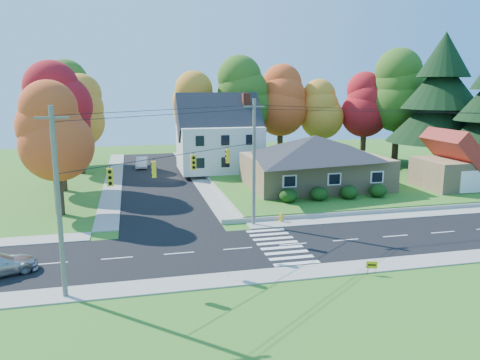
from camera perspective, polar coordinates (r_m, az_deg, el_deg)
The scene contains 25 objects.
ground at distance 33.35m, azimuth 6.50°, elevation -7.81°, with size 120.00×120.00×0.00m, color #3D7923.
road_main at distance 33.35m, azimuth 6.50°, elevation -7.79°, with size 90.00×8.00×0.02m, color black.
road_cross at distance 56.74m, azimuth -10.13°, elevation 0.10°, with size 8.00×44.00×0.02m, color black.
sidewalk_north at distance 37.85m, azimuth 3.95°, elevation -5.36°, with size 90.00×2.00×0.08m, color #9C9A90.
sidewalk_south at distance 28.98m, azimuth 9.87°, elevation -10.83°, with size 90.00×2.00×0.08m, color #9C9A90.
lawn at distance 56.93m, azimuth 11.77°, elevation 0.31°, with size 30.00×30.00×0.50m, color #3D7923.
ranch_house at distance 49.92m, azimuth 9.09°, elevation 2.40°, with size 14.60×10.60×5.40m.
colonial_house at distance 58.97m, azimuth -2.54°, elevation 5.18°, with size 10.40×8.40×9.60m.
garage at distance 53.58m, azimuth 24.75°, elevation 1.64°, with size 7.30×6.30×4.60m.
hedge_row at distance 44.53m, azimuth 11.41°, elevation -1.55°, with size 10.70×1.70×1.27m.
traffic_infrastructure at distance 33.25m, azimuth 5.67°, elevation 1.33°, with size 38.10×10.66×10.00m.
tree_lot_0 at distance 64.28m, azimuth -5.39°, elevation 8.98°, with size 6.72×6.72×12.51m.
tree_lot_1 at distance 64.36m, azimuth 0.10°, elevation 10.19°, with size 7.84×7.84×14.60m.
tree_lot_2 at distance 66.96m, azimuth 4.97°, elevation 9.63°, with size 7.28×7.28×13.56m.
tree_lot_3 at distance 68.18m, azimuth 10.07°, elevation 8.44°, with size 6.16×6.16×11.47m.
tree_lot_4 at distance 69.84m, azimuth 15.00°, elevation 8.83°, with size 6.72×6.72×12.51m.
tree_lot_5 at distance 70.06m, azimuth 18.80°, elevation 10.23°, with size 8.40×8.40×15.64m.
conifer_east_a at distance 63.99m, azimuth 23.32°, elevation 9.08°, with size 12.80×12.80×16.96m.
tree_west_0 at distance 42.25m, azimuth -21.70°, elevation 5.46°, with size 6.16×6.16×11.47m.
tree_west_1 at distance 52.18m, azimuth -21.33°, elevation 7.89°, with size 7.28×7.28×13.56m.
tree_west_2 at distance 62.01m, azimuth -19.11°, elevation 7.86°, with size 6.72×6.72×12.51m.
tree_west_3 at distance 70.13m, azimuth -20.18°, elevation 9.19°, with size 7.84×7.84×14.60m.
white_car at distance 65.11m, azimuth -11.89°, elevation 2.10°, with size 1.49×4.27×1.41m, color silver.
fire_hydrant at distance 38.39m, azimuth 5.06°, elevation -4.59°, with size 0.46×0.36×0.82m.
yard_sign at distance 29.00m, azimuth 15.77°, elevation -9.96°, with size 0.62×0.24×0.80m.
Camera 1 is at (-10.78, -29.62, 10.89)m, focal length 35.00 mm.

